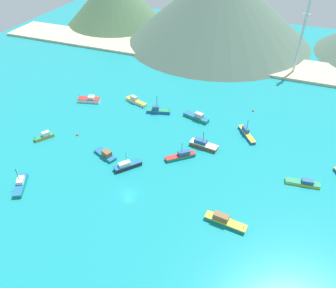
{
  "coord_description": "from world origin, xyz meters",
  "views": [
    {
      "loc": [
        34.38,
        -57.41,
        68.29
      ],
      "look_at": [
        2.84,
        23.33,
        1.82
      ],
      "focal_mm": 35.77,
      "sensor_mm": 36.0,
      "label": 1
    }
  ],
  "objects_px": {
    "fishing_boat_5": "(197,117)",
    "fishing_boat_14": "(247,133)",
    "fishing_boat_10": "(158,111)",
    "fishing_boat_11": "(304,183)",
    "radio_tower": "(301,38)",
    "buoy_0": "(77,135)",
    "fishing_boat_1": "(45,136)",
    "fishing_boat_7": "(127,165)",
    "buoy_1": "(253,111)",
    "fishing_boat_8": "(20,185)",
    "fishing_boat_13": "(106,154)",
    "fishing_boat_0": "(181,156)",
    "fishing_boat_9": "(203,144)",
    "fishing_boat_6": "(89,100)",
    "fishing_boat_3": "(136,101)",
    "fishing_boat_12": "(224,221)"
  },
  "relations": [
    {
      "from": "fishing_boat_6",
      "to": "fishing_boat_14",
      "type": "relative_size",
      "value": 0.93
    },
    {
      "from": "fishing_boat_9",
      "to": "radio_tower",
      "type": "height_order",
      "value": "radio_tower"
    },
    {
      "from": "fishing_boat_10",
      "to": "fishing_boat_11",
      "type": "relative_size",
      "value": 0.93
    },
    {
      "from": "fishing_boat_5",
      "to": "fishing_boat_6",
      "type": "bearing_deg",
      "value": -175.67
    },
    {
      "from": "fishing_boat_11",
      "to": "fishing_boat_14",
      "type": "relative_size",
      "value": 1.02
    },
    {
      "from": "buoy_0",
      "to": "fishing_boat_11",
      "type": "bearing_deg",
      "value": 2.42
    },
    {
      "from": "fishing_boat_1",
      "to": "fishing_boat_13",
      "type": "height_order",
      "value": "fishing_boat_13"
    },
    {
      "from": "fishing_boat_9",
      "to": "fishing_boat_14",
      "type": "height_order",
      "value": "fishing_boat_14"
    },
    {
      "from": "fishing_boat_0",
      "to": "fishing_boat_11",
      "type": "distance_m",
      "value": 37.07
    },
    {
      "from": "fishing_boat_3",
      "to": "fishing_boat_5",
      "type": "xyz_separation_m",
      "value": [
        26.18,
        -2.38,
        0.09
      ]
    },
    {
      "from": "fishing_boat_10",
      "to": "fishing_boat_14",
      "type": "xyz_separation_m",
      "value": [
        34.25,
        -2.46,
        -0.07
      ]
    },
    {
      "from": "fishing_boat_9",
      "to": "buoy_0",
      "type": "relative_size",
      "value": 11.47
    },
    {
      "from": "fishing_boat_7",
      "to": "buoy_1",
      "type": "height_order",
      "value": "fishing_boat_7"
    },
    {
      "from": "fishing_boat_8",
      "to": "fishing_boat_11",
      "type": "relative_size",
      "value": 0.93
    },
    {
      "from": "fishing_boat_0",
      "to": "fishing_boat_8",
      "type": "distance_m",
      "value": 48.28
    },
    {
      "from": "fishing_boat_6",
      "to": "fishing_boat_7",
      "type": "bearing_deg",
      "value": -43.23
    },
    {
      "from": "buoy_0",
      "to": "radio_tower",
      "type": "xyz_separation_m",
      "value": [
        65.43,
        77.71,
        16.42
      ]
    },
    {
      "from": "fishing_boat_8",
      "to": "fishing_boat_10",
      "type": "height_order",
      "value": "fishing_boat_10"
    },
    {
      "from": "fishing_boat_1",
      "to": "fishing_boat_10",
      "type": "xyz_separation_m",
      "value": [
        29.95,
        29.22,
        0.11
      ]
    },
    {
      "from": "fishing_boat_8",
      "to": "fishing_boat_14",
      "type": "distance_m",
      "value": 73.94
    },
    {
      "from": "fishing_boat_11",
      "to": "fishing_boat_12",
      "type": "relative_size",
      "value": 0.9
    },
    {
      "from": "fishing_boat_0",
      "to": "fishing_boat_3",
      "type": "relative_size",
      "value": 0.87
    },
    {
      "from": "fishing_boat_14",
      "to": "radio_tower",
      "type": "bearing_deg",
      "value": 79.24
    },
    {
      "from": "fishing_boat_8",
      "to": "buoy_0",
      "type": "relative_size",
      "value": 10.93
    },
    {
      "from": "fishing_boat_0",
      "to": "fishing_boat_11",
      "type": "height_order",
      "value": "fishing_boat_0"
    },
    {
      "from": "fishing_boat_13",
      "to": "buoy_0",
      "type": "distance_m",
      "value": 16.4
    },
    {
      "from": "fishing_boat_6",
      "to": "fishing_boat_8",
      "type": "relative_size",
      "value": 0.99
    },
    {
      "from": "fishing_boat_0",
      "to": "fishing_boat_10",
      "type": "distance_m",
      "value": 28.12
    },
    {
      "from": "buoy_0",
      "to": "fishing_boat_14",
      "type": "bearing_deg",
      "value": 21.34
    },
    {
      "from": "fishing_boat_0",
      "to": "fishing_boat_11",
      "type": "bearing_deg",
      "value": 2.35
    },
    {
      "from": "fishing_boat_1",
      "to": "fishing_boat_14",
      "type": "height_order",
      "value": "fishing_boat_14"
    },
    {
      "from": "fishing_boat_8",
      "to": "buoy_1",
      "type": "bearing_deg",
      "value": 50.0
    },
    {
      "from": "fishing_boat_10",
      "to": "buoy_1",
      "type": "xyz_separation_m",
      "value": [
        33.69,
        14.32,
        -0.79
      ]
    },
    {
      "from": "fishing_boat_1",
      "to": "fishing_boat_6",
      "type": "bearing_deg",
      "value": 87.76
    },
    {
      "from": "fishing_boat_13",
      "to": "buoy_1",
      "type": "xyz_separation_m",
      "value": [
        39.13,
        44.66,
        -0.72
      ]
    },
    {
      "from": "fishing_boat_6",
      "to": "fishing_boat_11",
      "type": "height_order",
      "value": "fishing_boat_6"
    },
    {
      "from": "fishing_boat_1",
      "to": "fishing_boat_12",
      "type": "bearing_deg",
      "value": -11.74
    },
    {
      "from": "fishing_boat_11",
      "to": "fishing_boat_8",
      "type": "bearing_deg",
      "value": -158.0
    },
    {
      "from": "fishing_boat_9",
      "to": "fishing_boat_14",
      "type": "distance_m",
      "value": 16.97
    },
    {
      "from": "fishing_boat_7",
      "to": "buoy_1",
      "type": "xyz_separation_m",
      "value": [
        30.21,
        47.03,
        -0.82
      ]
    },
    {
      "from": "fishing_boat_14",
      "to": "fishing_boat_3",
      "type": "bearing_deg",
      "value": 172.59
    },
    {
      "from": "fishing_boat_0",
      "to": "buoy_0",
      "type": "xyz_separation_m",
      "value": [
        -37.73,
        -1.64,
        -0.73
      ]
    },
    {
      "from": "fishing_boat_10",
      "to": "buoy_1",
      "type": "bearing_deg",
      "value": 23.02
    },
    {
      "from": "fishing_boat_5",
      "to": "fishing_boat_14",
      "type": "xyz_separation_m",
      "value": [
        19.13,
        -3.51,
        -0.13
      ]
    },
    {
      "from": "fishing_boat_5",
      "to": "radio_tower",
      "type": "relative_size",
      "value": 0.32
    },
    {
      "from": "fishing_boat_0",
      "to": "fishing_boat_5",
      "type": "distance_m",
      "value": 23.35
    },
    {
      "from": "fishing_boat_7",
      "to": "fishing_boat_6",
      "type": "bearing_deg",
      "value": 136.77
    },
    {
      "from": "fishing_boat_10",
      "to": "fishing_boat_14",
      "type": "height_order",
      "value": "fishing_boat_10"
    },
    {
      "from": "fishing_boat_5",
      "to": "fishing_boat_9",
      "type": "xyz_separation_m",
      "value": [
        6.99,
        -15.37,
        0.06
      ]
    },
    {
      "from": "fishing_boat_14",
      "to": "radio_tower",
      "type": "distance_m",
      "value": 59.45
    }
  ]
}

